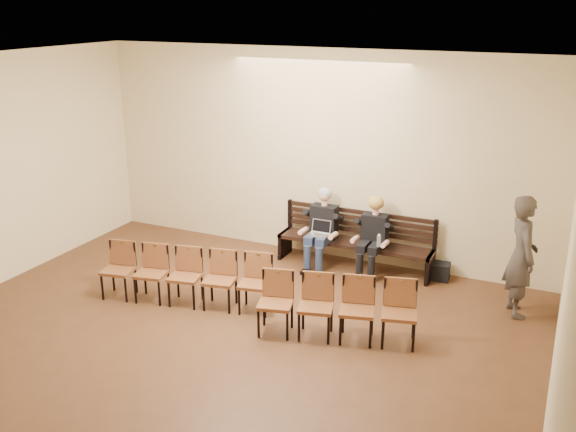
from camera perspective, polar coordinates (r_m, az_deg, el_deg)
name	(u,v)px	position (r m, az deg, el deg)	size (l,w,h in m)	color
ground	(142,409)	(7.45, -12.89, -16.34)	(10.00, 10.00, 0.00)	#54311D
room_walls	(169,166)	(6.97, -10.50, 4.40)	(8.02, 10.01, 3.51)	beige
bench	(354,255)	(10.65, 5.90, -3.43)	(2.60, 0.90, 0.45)	black
seated_man	(322,229)	(10.57, 3.02, -1.14)	(0.53, 0.73, 1.27)	black
seated_woman	(373,240)	(10.32, 7.53, -2.12)	(0.50, 0.69, 1.16)	black
laptop	(318,236)	(10.42, 2.70, -1.81)	(0.33, 0.26, 0.24)	silver
water_bottle	(378,248)	(10.08, 8.05, -2.81)	(0.06, 0.06, 0.21)	silver
bag	(437,271)	(10.46, 13.14, -4.78)	(0.37, 0.26, 0.28)	black
passerby	(523,247)	(9.35, 20.13, -2.62)	(0.73, 0.48, 2.00)	#3B3530
chair_row_front	(336,309)	(8.40, 4.31, -8.25)	(2.05, 0.46, 0.84)	brown
chair_row_back	(185,277)	(9.41, -9.15, -5.40)	(2.54, 0.45, 0.83)	brown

